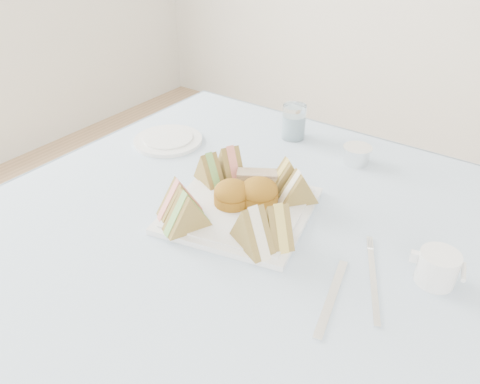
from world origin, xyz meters
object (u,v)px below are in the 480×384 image
Objects in this scene: table at (240,340)px; serving_plate at (240,210)px; creamer_jug at (438,268)px; water_glass at (294,122)px.

table is 0.38m from serving_plate.
serving_plate is at bearing 123.08° from table.
creamer_jug is at bearing 6.14° from table.
water_glass is at bearing 90.57° from serving_plate.
water_glass is (-0.09, 0.38, 0.42)m from table.
table is 9.90× the size of water_glass.
creamer_jug is (0.39, 0.03, 0.02)m from serving_plate.
table is 0.57m from water_glass.
water_glass is (-0.09, 0.37, 0.04)m from serving_plate.
serving_plate is 4.15× the size of creamer_jug.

